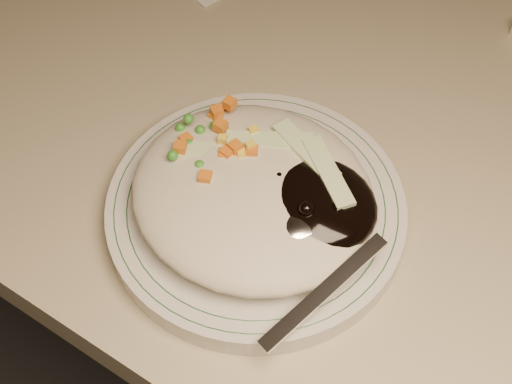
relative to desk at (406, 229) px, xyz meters
The scene contains 4 objects.
desk is the anchor object (origin of this frame).
plate 0.30m from the desk, 112.26° to the right, with size 0.24×0.24×0.02m, color silver.
plate_rim 0.30m from the desk, 112.26° to the right, with size 0.23×0.23×0.00m.
meal 0.32m from the desk, 111.07° to the right, with size 0.21×0.19×0.05m.
Camera 1 is at (0.10, 0.92, 1.23)m, focal length 50.00 mm.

